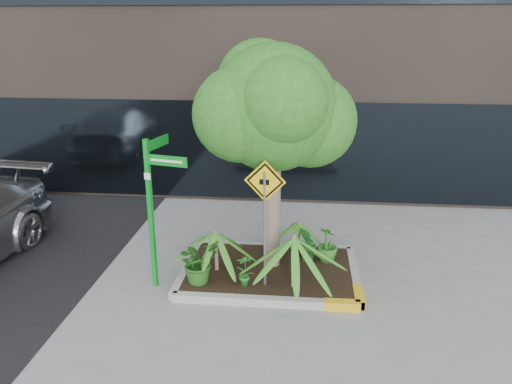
{
  "coord_description": "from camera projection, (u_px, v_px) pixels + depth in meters",
  "views": [
    {
      "loc": [
        0.78,
        -8.22,
        4.52
      ],
      "look_at": [
        -0.05,
        0.2,
        1.7
      ],
      "focal_mm": 35.0,
      "sensor_mm": 36.0,
      "label": 1
    }
  ],
  "objects": [
    {
      "name": "shrub_c",
      "position": [
        245.0,
        270.0,
        8.75
      ],
      "size": [
        0.38,
        0.38,
        0.61
      ],
      "primitive_type": "imported",
      "rotation": [
        0.0,
        0.0,
        3.36
      ],
      "color": "#267423",
      "rests_on": "planter"
    },
    {
      "name": "tree",
      "position": [
        274.0,
        108.0,
        8.71
      ],
      "size": [
        2.88,
        2.56,
        4.32
      ],
      "color": "gray",
      "rests_on": "ground"
    },
    {
      "name": "ground",
      "position": [
        258.0,
        282.0,
        9.26
      ],
      "size": [
        80.0,
        80.0,
        0.0
      ],
      "primitive_type": "plane",
      "color": "gray",
      "rests_on": "ground"
    },
    {
      "name": "cattle_sign",
      "position": [
        265.0,
        203.0,
        8.33
      ],
      "size": [
        0.7,
        0.15,
        2.3
      ],
      "rotation": [
        0.0,
        0.0,
        -0.14
      ],
      "color": "slate",
      "rests_on": "ground"
    },
    {
      "name": "palm_front",
      "position": [
        294.0,
        238.0,
        8.52
      ],
      "size": [
        1.12,
        1.12,
        1.24
      ],
      "color": "gray",
      "rests_on": "ground"
    },
    {
      "name": "shrub_d",
      "position": [
        308.0,
        244.0,
        9.63
      ],
      "size": [
        0.44,
        0.44,
        0.73
      ],
      "primitive_type": "imported",
      "rotation": [
        0.0,
        0.0,
        4.82
      ],
      "color": "#1E6822",
      "rests_on": "planter"
    },
    {
      "name": "palm_back",
      "position": [
        299.0,
        222.0,
        10.04
      ],
      "size": [
        0.74,
        0.74,
        0.82
      ],
      "color": "gray",
      "rests_on": "ground"
    },
    {
      "name": "street_sign_post",
      "position": [
        154.0,
        198.0,
        8.65
      ],
      "size": [
        0.79,
        0.92,
        2.73
      ],
      "rotation": [
        0.0,
        0.0,
        -0.24
      ],
      "color": "#0D9423",
      "rests_on": "ground"
    },
    {
      "name": "shrub_b",
      "position": [
        327.0,
        244.0,
        9.66
      ],
      "size": [
        0.56,
        0.56,
        0.71
      ],
      "primitive_type": "imported",
      "rotation": [
        0.0,
        0.0,
        2.41
      ],
      "color": "#2C7021",
      "rests_on": "planter"
    },
    {
      "name": "palm_left",
      "position": [
        216.0,
        232.0,
        9.18
      ],
      "size": [
        0.92,
        0.92,
        1.02
      ],
      "color": "gray",
      "rests_on": "ground"
    },
    {
      "name": "shrub_a",
      "position": [
        199.0,
        261.0,
        8.85
      ],
      "size": [
        1.02,
        1.02,
        0.8
      ],
      "primitive_type": "imported",
      "rotation": [
        0.0,
        0.0,
        0.83
      ],
      "color": "#225819",
      "rests_on": "planter"
    },
    {
      "name": "planter",
      "position": [
        271.0,
        271.0,
        9.47
      ],
      "size": [
        3.35,
        2.36,
        0.15
      ],
      "color": "#9E9E99",
      "rests_on": "ground"
    }
  ]
}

